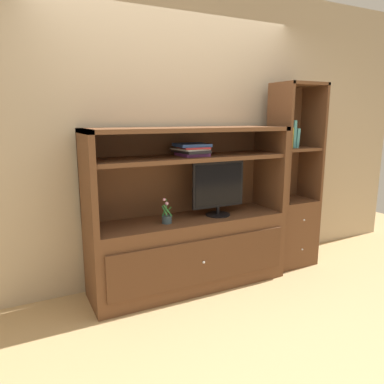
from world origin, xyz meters
TOP-DOWN VIEW (x-y plane):
  - ground_plane at (0.00, 0.00)m, footprint 8.00×8.00m
  - painted_rear_wall at (0.00, 0.75)m, footprint 6.00×0.10m
  - media_console at (0.00, 0.40)m, footprint 1.84×0.54m
  - tv_monitor at (0.28, 0.36)m, footprint 0.53×0.23m
  - potted_plant at (-0.25, 0.33)m, footprint 0.09×0.09m
  - magazine_stack at (0.02, 0.40)m, footprint 0.30×0.36m
  - bookshelf_tall at (1.22, 0.41)m, footprint 0.48×0.38m
  - upright_book_row at (1.12, 0.40)m, footprint 0.16×0.17m

SIDE VIEW (x-z plane):
  - ground_plane at x=0.00m, z-range 0.00..0.00m
  - media_console at x=0.00m, z-range -0.26..1.22m
  - bookshelf_tall at x=1.22m, z-range -0.33..1.57m
  - potted_plant at x=-0.25m, z-range 0.60..0.82m
  - tv_monitor at x=0.28m, z-range 0.67..1.17m
  - magazine_stack at x=0.02m, z-range 1.23..1.34m
  - upright_book_row at x=1.12m, z-range 1.23..1.51m
  - painted_rear_wall at x=0.00m, z-range 0.00..2.80m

